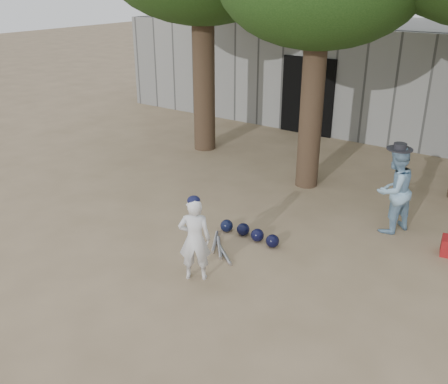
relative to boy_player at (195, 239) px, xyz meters
The scene contains 6 objects.
ground 1.11m from the boy_player, 169.95° to the left, with size 70.00×70.00×0.00m, color #937C5E.
boy_player is the anchor object (origin of this frame).
spectator_blue 3.77m from the boy_player, 59.34° to the left, with size 0.77×0.60×1.58m, color #82ABCA.
back_building 10.56m from the boy_player, 94.76° to the left, with size 16.00×5.24×3.00m.
helmet_row 1.62m from the boy_player, 89.36° to the left, with size 1.19×0.31×0.23m.
bat_pile 1.14m from the boy_player, 102.62° to the left, with size 0.86×0.81×0.06m.
Camera 1 is at (4.93, -5.25, 4.21)m, focal length 40.00 mm.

